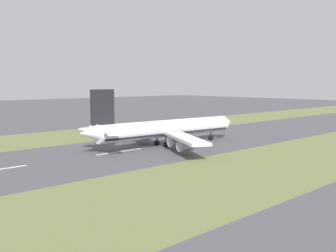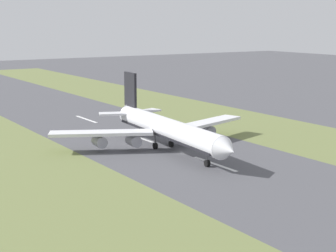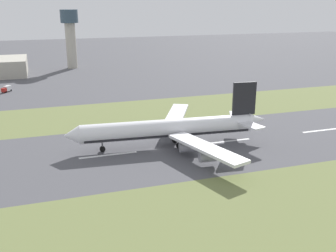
% 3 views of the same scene
% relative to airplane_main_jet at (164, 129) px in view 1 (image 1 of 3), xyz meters
% --- Properties ---
extents(ground_plane, '(800.00, 800.00, 0.00)m').
position_rel_airplane_main_jet_xyz_m(ground_plane, '(-1.46, 6.95, -6.02)').
color(ground_plane, '#4C4C51').
extents(grass_median_west, '(40.00, 600.00, 0.01)m').
position_rel_airplane_main_jet_xyz_m(grass_median_west, '(-46.46, 6.95, -6.02)').
color(grass_median_west, olive).
rests_on(grass_median_west, ground).
extents(grass_median_east, '(40.00, 600.00, 0.01)m').
position_rel_airplane_main_jet_xyz_m(grass_median_east, '(43.54, 6.95, -6.02)').
color(grass_median_east, olive).
rests_on(grass_median_east, ground).
extents(centreline_dash_mid, '(1.20, 18.00, 0.01)m').
position_rel_airplane_main_jet_xyz_m(centreline_dash_mid, '(-1.46, -18.10, -6.01)').
color(centreline_dash_mid, silver).
rests_on(centreline_dash_mid, ground).
extents(centreline_dash_far, '(1.20, 18.00, 0.01)m').
position_rel_airplane_main_jet_xyz_m(centreline_dash_far, '(-1.46, 21.90, -6.01)').
color(centreline_dash_far, silver).
rests_on(centreline_dash_far, ground).
extents(airplane_main_jet, '(63.92, 67.22, 20.20)m').
position_rel_airplane_main_jet_xyz_m(airplane_main_jet, '(0.00, 0.00, 0.00)').
color(airplane_main_jet, white).
rests_on(airplane_main_jet, ground).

